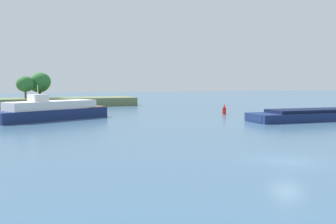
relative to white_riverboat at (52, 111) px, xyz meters
name	(u,v)px	position (x,y,z in m)	size (l,w,h in m)	color
ground_plane	(287,161)	(13.03, -40.30, -1.40)	(400.00, 400.00, 0.00)	#3D607F
treeline_island	(15,97)	(-4.81, 35.89, 0.90)	(57.58, 11.94, 8.82)	#66754C
white_riverboat	(52,111)	(0.00, 0.00, 0.00)	(18.77, 12.47, 5.48)	navy
channel_buoy_red	(224,110)	(30.75, -1.48, -0.59)	(0.70, 0.70, 1.90)	red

